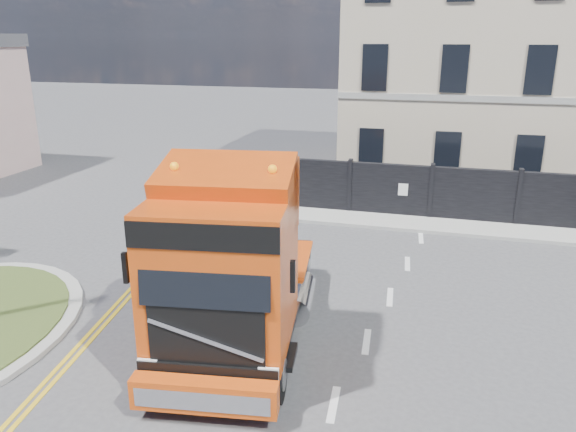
% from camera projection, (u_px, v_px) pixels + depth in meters
% --- Properties ---
extents(ground, '(120.00, 120.00, 0.00)m').
position_uv_depth(ground, '(248.00, 317.00, 13.64)').
color(ground, '#424244').
rests_on(ground, ground).
extents(hoarding_fence, '(18.80, 0.25, 2.00)m').
position_uv_depth(hoarding_fence, '(504.00, 198.00, 19.95)').
color(hoarding_fence, black).
rests_on(hoarding_fence, ground).
extents(georgian_building, '(12.30, 10.30, 12.80)m').
position_uv_depth(georgian_building, '(489.00, 53.00, 25.50)').
color(georgian_building, '#C1B099').
rests_on(georgian_building, ground).
extents(pavement_far, '(20.00, 1.60, 0.12)m').
position_uv_depth(pavement_far, '(487.00, 230.00, 19.55)').
color(pavement_far, '#979791').
rests_on(pavement_far, ground).
extents(truck, '(3.52, 7.23, 4.16)m').
position_uv_depth(truck, '(231.00, 273.00, 11.52)').
color(truck, black).
rests_on(truck, ground).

